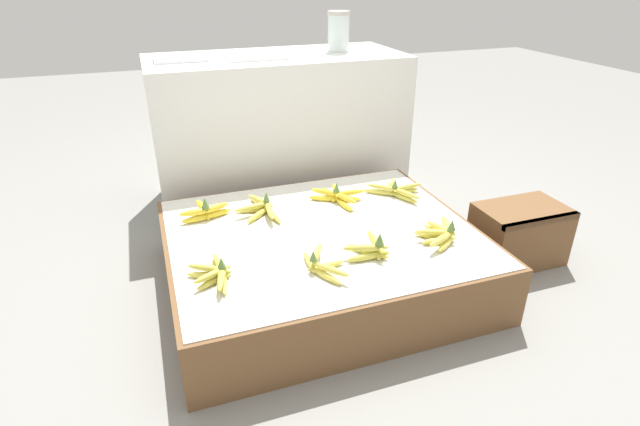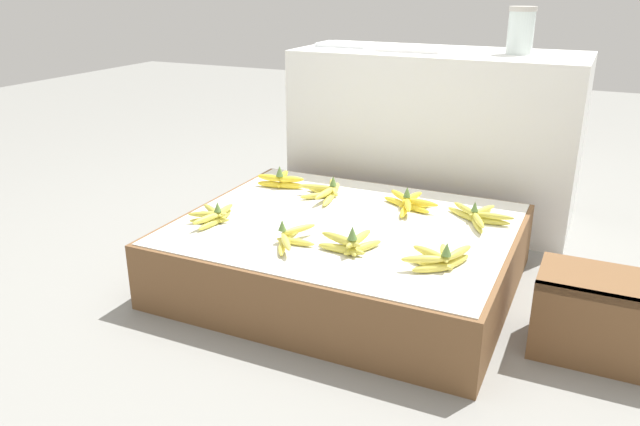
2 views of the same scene
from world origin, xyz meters
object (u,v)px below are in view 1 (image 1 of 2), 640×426
Objects in this scene: banana_bunch_front_midleft at (321,265)px; glass_jar at (339,31)px; banana_bunch_middle_midright at (338,196)px; banana_bunch_front_midright at (372,248)px; banana_bunch_front_left at (216,273)px; banana_bunch_middle_right at (396,190)px; banana_bunch_middle_midleft at (261,208)px; foam_tray_white at (256,56)px; banana_bunch_front_right at (441,234)px; wooden_crate at (519,234)px; banana_bunch_middle_left at (205,211)px.

glass_jar reaches higher than banana_bunch_front_midleft.
glass_jar is at bearing 69.18° from banana_bunch_middle_midright.
banana_bunch_middle_midright is at bearing 83.89° from banana_bunch_front_midright.
banana_bunch_front_left is 0.95m from banana_bunch_middle_right.
banana_bunch_middle_right is at bearing 41.91° from banana_bunch_front_midleft.
foam_tray_white is (0.15, 0.61, 0.51)m from banana_bunch_middle_midleft.
banana_bunch_front_left and banana_bunch_front_midleft have the same top height.
banana_bunch_front_left is 0.55m from banana_bunch_front_midright.
banana_bunch_front_right is at bearing -67.40° from foam_tray_white.
banana_bunch_front_midright is (0.20, 0.03, 0.00)m from banana_bunch_front_midleft.
foam_tray_white is (-0.46, 0.63, 0.51)m from banana_bunch_middle_right.
foam_tray_white is at bearing 97.88° from banana_bunch_front_midright.
foam_tray_white reaches higher than banana_bunch_front_midleft.
banana_bunch_middle_right is at bearing 143.91° from wooden_crate.
banana_bunch_front_right is 0.73m from banana_bunch_middle_midleft.
banana_bunch_middle_midright is (0.57, -0.03, -0.01)m from banana_bunch_middle_left.
banana_bunch_middle_right is at bearing -6.20° from banana_bunch_middle_midright.
glass_jar is (0.50, 1.16, 0.60)m from banana_bunch_front_midleft.
banana_bunch_front_right is 1.06× the size of glass_jar.
banana_bunch_front_midright is at bearing -96.11° from banana_bunch_middle_midright.
banana_bunch_middle_right is at bearing 53.75° from banana_bunch_front_midright.
banana_bunch_middle_midright is 1.32× the size of glass_jar.
banana_bunch_front_midleft is at bearing -10.37° from banana_bunch_front_left.
banana_bunch_middle_midleft is (-0.58, 0.44, -0.00)m from banana_bunch_front_right.
banana_bunch_front_left is at bearing 169.63° from banana_bunch_front_midleft.
banana_bunch_middle_midleft reaches higher than banana_bunch_front_midleft.
banana_bunch_front_midright reaches higher than banana_bunch_middle_midright.
banana_bunch_middle_left is (-1.27, 0.37, 0.14)m from wooden_crate.
banana_bunch_middle_left is at bearing -142.18° from glass_jar.
banana_bunch_middle_right is 1.34× the size of glass_jar.
foam_tray_white is (-0.20, 0.60, 0.51)m from banana_bunch_middle_midright.
banana_bunch_front_midleft is 1.21m from foam_tray_white.
banana_bunch_front_midright reaches higher than banana_bunch_front_left.
banana_bunch_front_midleft is at bearing -79.54° from banana_bunch_middle_midleft.
banana_bunch_middle_right is at bearing 86.02° from banana_bunch_front_right.
banana_bunch_middle_midright is at bearing -71.79° from foam_tray_white.
banana_bunch_middle_midleft is at bearing 122.84° from banana_bunch_front_midright.
banana_bunch_front_left is 0.46m from banana_bunch_middle_left.
banana_bunch_front_right is (0.29, 0.01, -0.00)m from banana_bunch_front_midright.
banana_bunch_middle_midleft is 0.99× the size of foam_tray_white.
glass_jar is (0.30, 1.12, 0.59)m from banana_bunch_front_midright.
banana_bunch_front_left is at bearing -143.87° from banana_bunch_middle_midright.
banana_bunch_middle_left is 0.73× the size of foam_tray_white.
foam_tray_white is at bearing 87.04° from banana_bunch_front_midleft.
banana_bunch_front_left is 1.08× the size of banana_bunch_middle_left.
foam_tray_white reaches higher than banana_bunch_middle_left.
wooden_crate is 0.78m from banana_bunch_front_midright.
banana_bunch_front_left is at bearing -127.69° from glass_jar.
foam_tray_white is at bearing 56.97° from banana_bunch_middle_left.
banana_bunch_middle_midleft is at bearing 100.46° from banana_bunch_front_midleft.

